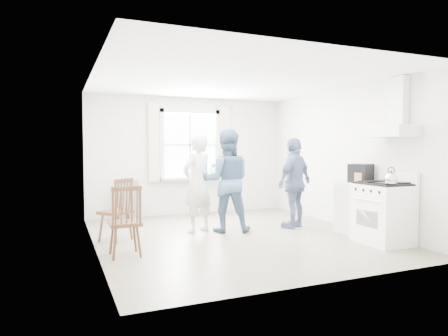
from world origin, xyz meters
TOP-DOWN VIEW (x-y plane):
  - room_shell at (0.00, 0.00)m, footprint 4.62×5.12m
  - window_assembly at (0.00, 2.45)m, footprint 1.88×0.24m
  - range_hood at (2.07, -1.35)m, footprint 0.45×0.76m
  - shelf_unit at (-1.40, 2.33)m, footprint 0.40×0.30m
  - gas_stove at (1.91, -1.35)m, footprint 0.68×0.76m
  - kettle at (1.77, -1.62)m, footprint 0.18×0.18m
  - low_cabinet at (1.98, -0.65)m, footprint 0.50×0.55m
  - stereo_stack at (2.01, -0.72)m, footprint 0.45×0.43m
  - cardboard_box at (1.98, -0.76)m, footprint 0.31×0.26m
  - windsor_chair_a at (-1.83, 0.37)m, footprint 0.59×0.59m
  - windsor_chair_b at (-1.90, -0.62)m, footprint 0.42×0.41m
  - person_left at (-0.47, 0.57)m, footprint 0.83×0.83m
  - person_mid at (0.02, 0.42)m, footprint 1.13×1.13m
  - person_right at (1.32, 0.24)m, footprint 1.31×1.31m
  - potted_plant at (0.49, 2.36)m, footprint 0.19×0.19m

SIDE VIEW (x-z plane):
  - shelf_unit at x=-1.40m, z-range 0.00..0.80m
  - low_cabinet at x=1.98m, z-range 0.00..0.90m
  - gas_stove at x=1.91m, z-range -0.08..1.04m
  - windsor_chair_b at x=-1.90m, z-range 0.11..1.09m
  - windsor_chair_a at x=-1.83m, z-range 0.11..1.12m
  - person_right at x=1.32m, z-range 0.00..1.67m
  - person_left at x=-0.47m, z-range 0.00..1.72m
  - person_mid at x=0.02m, z-range 0.00..1.81m
  - cardboard_box at x=1.98m, z-range 0.90..1.07m
  - potted_plant at x=0.49m, z-range 0.85..1.14m
  - kettle at x=1.77m, z-range 0.91..1.17m
  - stereo_stack at x=2.01m, z-range 0.90..1.21m
  - room_shell at x=0.00m, z-range -0.02..2.62m
  - window_assembly at x=0.00m, z-range 0.61..2.31m
  - range_hood at x=2.07m, z-range 1.43..2.37m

